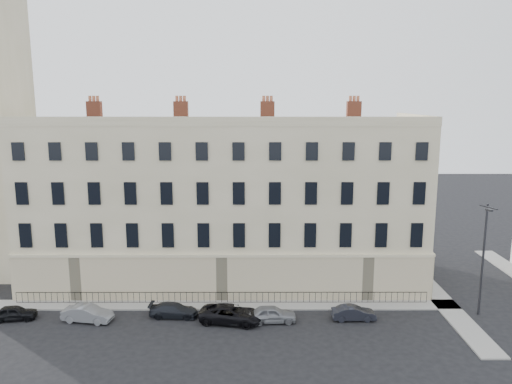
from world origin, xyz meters
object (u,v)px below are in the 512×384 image
car_c (174,310)px  streetlamp (483,255)px  car_a (14,313)px  car_e (272,314)px  car_d (231,314)px  car_b (87,314)px  car_f (354,313)px

car_c → streetlamp: (24.62, 0.32, 4.53)m
car_a → car_e: 20.38m
car_d → streetlamp: streetlamp is taller
car_b → car_d: car_d is taller
car_c → car_b: bearing=100.2°
car_a → car_d: bearing=-100.2°
car_c → car_f: size_ratio=1.13×
streetlamp → car_f: bearing=163.9°
car_b → car_e: bearing=-81.1°
car_b → car_e: (14.48, -0.13, 0.00)m
car_a → car_c: size_ratio=0.87×
car_b → car_f: (20.96, 0.22, -0.08)m
car_d → streetlamp: size_ratio=0.54×
car_a → car_e: car_e is taller
car_b → streetlamp: (31.27, 1.12, 4.44)m
car_f → streetlamp: streetlamp is taller
car_c → streetlamp: bearing=-86.0°
car_d → car_f: size_ratio=1.43×
car_e → car_f: 6.49m
car_f → car_e: bearing=92.4°
car_d → car_e: bearing=-78.6°
car_e → car_f: car_e is taller
car_c → car_e: bearing=-93.6°
car_b → car_c: 6.69m
car_b → car_c: (6.64, 0.81, -0.08)m
car_c → car_d: size_ratio=0.79×
car_b → car_c: car_b is taller
car_c → car_d: 4.74m
car_b → streetlamp: 31.60m
car_b → car_e: size_ratio=1.03×
streetlamp → car_c: bearing=159.7°
car_d → car_f: (9.69, 0.43, -0.12)m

